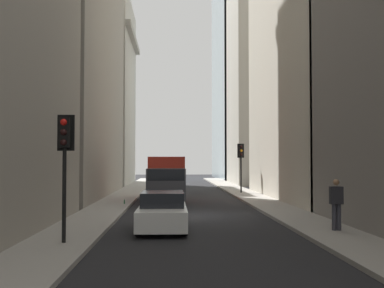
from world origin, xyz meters
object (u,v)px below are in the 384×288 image
(traffic_light_foreground, at_px, (65,148))
(traffic_light_midblock, at_px, (241,157))
(pedestrian, at_px, (336,202))
(discarded_bottle, at_px, (124,202))
(delivery_truck, at_px, (167,179))
(sedan_white, at_px, (162,212))

(traffic_light_foreground, xyz_separation_m, traffic_light_midblock, (21.86, -8.55, -0.04))
(traffic_light_midblock, height_order, pedestrian, traffic_light_midblock)
(traffic_light_foreground, distance_m, traffic_light_midblock, 23.47)
(traffic_light_foreground, xyz_separation_m, discarded_bottle, (12.62, -0.51, -2.72))
(pedestrian, bearing_deg, discarded_bottle, 39.03)
(delivery_truck, distance_m, sedan_white, 12.01)
(delivery_truck, relative_size, traffic_light_foreground, 1.68)
(sedan_white, height_order, discarded_bottle, sedan_white)
(delivery_truck, xyz_separation_m, sedan_white, (-11.98, -0.00, -0.80))
(traffic_light_foreground, bearing_deg, discarded_bottle, -2.31)
(sedan_white, distance_m, traffic_light_midblock, 19.45)
(sedan_white, relative_size, traffic_light_foreground, 1.12)
(delivery_truck, distance_m, traffic_light_foreground, 15.72)
(sedan_white, distance_m, discarded_bottle, 9.53)
(delivery_truck, bearing_deg, traffic_light_foreground, 169.42)
(sedan_white, bearing_deg, delivery_truck, 0.00)
(delivery_truck, height_order, traffic_light_midblock, traffic_light_midblock)
(delivery_truck, relative_size, traffic_light_midblock, 1.70)
(delivery_truck, height_order, sedan_white, delivery_truck)
(traffic_light_foreground, relative_size, discarded_bottle, 14.26)
(pedestrian, distance_m, discarded_bottle, 13.56)
(traffic_light_midblock, bearing_deg, sedan_white, 162.90)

